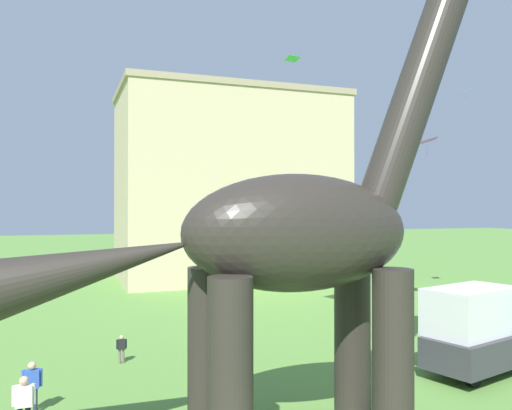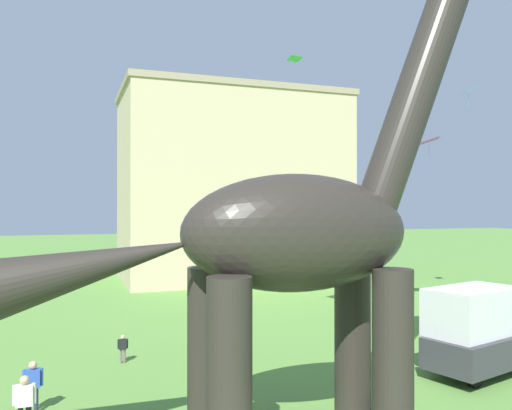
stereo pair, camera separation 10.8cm
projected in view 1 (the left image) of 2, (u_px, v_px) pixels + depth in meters
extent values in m
cylinder|color=#2D2823|center=(352.00, 339.00, 15.27)|extent=(1.06, 1.06, 4.57)
cylinder|color=#2D2823|center=(393.00, 358.00, 13.38)|extent=(1.06, 1.06, 4.57)
cylinder|color=#2D2823|center=(208.00, 354.00, 13.77)|extent=(1.06, 1.06, 4.57)
cylinder|color=#2D2823|center=(230.00, 377.00, 11.87)|extent=(1.06, 1.06, 4.57)
ellipsoid|color=#2D2823|center=(299.00, 233.00, 13.59)|extent=(6.25, 2.69, 3.08)
cylinder|color=#2D2823|center=(427.00, 60.00, 15.02)|extent=(4.49, 1.15, 8.90)
cone|color=#2D2823|center=(88.00, 267.00, 11.78)|extent=(5.49, 1.54, 2.60)
cube|color=#38383D|center=(488.00, 347.00, 19.46)|extent=(5.96, 3.50, 1.10)
cube|color=silver|center=(472.00, 311.00, 19.20)|extent=(3.99, 2.89, 1.70)
cylinder|color=black|center=(508.00, 349.00, 21.14)|extent=(0.84, 0.46, 0.80)
cylinder|color=black|center=(433.00, 358.00, 19.86)|extent=(0.84, 0.46, 0.80)
cylinder|color=black|center=(473.00, 375.00, 17.89)|extent=(0.84, 0.46, 0.80)
cylinder|color=#6B6056|center=(120.00, 357.00, 20.54)|extent=(0.09, 0.09, 0.55)
cylinder|color=#6B6056|center=(123.00, 356.00, 20.59)|extent=(0.09, 0.09, 0.55)
cube|color=black|center=(122.00, 344.00, 20.57)|extent=(0.30, 0.18, 0.39)
sphere|color=tan|center=(122.00, 337.00, 20.57)|extent=(0.17, 0.17, 0.17)
cylinder|color=black|center=(117.00, 344.00, 20.51)|extent=(0.07, 0.07, 0.37)
cylinder|color=black|center=(126.00, 344.00, 20.63)|extent=(0.07, 0.07, 0.37)
cube|color=silver|center=(24.00, 396.00, 13.99)|extent=(0.43, 0.27, 0.57)
sphere|color=tan|center=(24.00, 381.00, 14.00)|extent=(0.25, 0.25, 0.25)
cylinder|color=silver|center=(14.00, 396.00, 13.91)|extent=(0.11, 0.11, 0.54)
cylinder|color=silver|center=(34.00, 394.00, 14.08)|extent=(0.11, 0.11, 0.54)
cylinder|color=#2D3347|center=(28.00, 402.00, 15.45)|extent=(0.13, 0.13, 0.77)
cylinder|color=#2D3347|center=(35.00, 401.00, 15.52)|extent=(0.13, 0.13, 0.77)
cube|color=blue|center=(32.00, 379.00, 15.49)|extent=(0.42, 0.26, 0.55)
sphere|color=tan|center=(32.00, 366.00, 15.49)|extent=(0.24, 0.24, 0.24)
cylinder|color=blue|center=(23.00, 379.00, 15.41)|extent=(0.10, 0.10, 0.52)
cylinder|color=blue|center=(41.00, 377.00, 15.57)|extent=(0.10, 0.10, 0.52)
cube|color=purple|center=(427.00, 141.00, 30.15)|extent=(1.80, 1.92, 0.35)
cylinder|color=purple|center=(427.00, 158.00, 30.14)|extent=(0.01, 0.01, 1.55)
cube|color=green|center=(292.00, 59.00, 34.85)|extent=(1.03, 0.82, 0.23)
cube|color=#19B2B7|center=(466.00, 91.00, 33.42)|extent=(0.88, 1.05, 0.32)
cylinder|color=#19B2B7|center=(466.00, 100.00, 33.42)|extent=(0.01, 0.01, 0.90)
cube|color=#CCB78E|center=(229.00, 189.00, 45.95)|extent=(18.66, 11.17, 15.70)
cube|color=tan|center=(229.00, 97.00, 46.00)|extent=(19.03, 11.39, 0.50)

